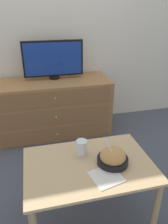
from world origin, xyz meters
TOP-DOWN VIEW (x-y plane):
  - ground_plane at (0.00, 0.00)m, footprint 12.00×12.00m
  - wall_back at (0.00, 0.03)m, footprint 12.00×0.05m
  - dresser at (0.05, -0.29)m, footprint 1.35×0.54m
  - tv at (0.10, -0.20)m, footprint 0.69×0.12m
  - coffee_table at (0.15, -1.60)m, footprint 0.85×0.58m
  - takeout_bowl at (0.31, -1.63)m, footprint 0.21×0.21m
  - drink_cup at (0.13, -1.48)m, footprint 0.08×0.08m
  - napkin at (0.22, -1.74)m, footprint 0.22×0.22m

SIDE VIEW (x-z plane):
  - ground_plane at x=0.00m, z-range 0.00..0.00m
  - dresser at x=0.05m, z-range 0.00..0.67m
  - coffee_table at x=0.15m, z-range 0.17..0.65m
  - napkin at x=0.22m, z-range 0.49..0.49m
  - takeout_bowl at x=0.31m, z-range 0.43..0.63m
  - drink_cup at x=0.13m, z-range 0.48..0.59m
  - tv at x=0.10m, z-range 0.68..1.11m
  - wall_back at x=0.00m, z-range 0.00..2.60m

